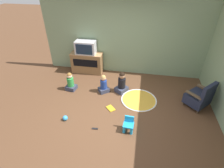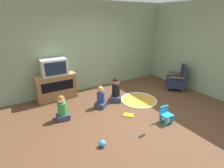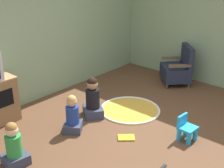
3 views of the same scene
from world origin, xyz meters
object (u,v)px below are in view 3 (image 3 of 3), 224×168
Objects in this scene: child_watching_center at (93,100)px; remote_control at (163,168)px; yellow_kid_chair at (187,130)px; book at (126,138)px; child_watching_right at (73,116)px; black_armchair at (178,69)px; child_watching_left at (14,147)px.

child_watching_center is 4.65× the size of remote_control.
yellow_kid_chair is 1.28× the size of book.
yellow_kid_chair is at bearing -94.91° from child_watching_right.
black_armchair is 3.92m from child_watching_left.
child_watching_right is (-0.57, -0.11, -0.04)m from child_watching_center.
yellow_kid_chair is 1.64m from child_watching_center.
remote_control is (1.21, -1.53, -0.26)m from child_watching_left.
child_watching_center is (-2.26, 0.33, -0.02)m from black_armchair.
black_armchair is 1.36× the size of child_watching_right.
yellow_kid_chair is 0.63× the size of child_watching_right.
child_watching_right is 0.90m from book.
black_armchair is at bearing 22.47° from remote_control.
yellow_kid_chair is 0.54× the size of child_watching_center.
child_watching_right is at bearing -17.27° from book.
remote_control is (-2.71, -1.38, -0.32)m from black_armchair.
remote_control is (-0.25, -0.81, -0.00)m from book.
child_watching_left is 2.08× the size of book.
child_watching_center is 0.96m from book.
yellow_kid_chair is at bearing 176.90° from book.
child_watching_right is (-0.95, 1.48, 0.10)m from yellow_kid_chair.
child_watching_right is 2.04× the size of book.
child_watching_right is at bearing 12.77° from child_watching_left.
yellow_kid_chair is (-1.88, -1.26, -0.16)m from black_armchair.
black_armchair is 1.18× the size of child_watching_center.
book is (-0.58, 0.69, -0.16)m from yellow_kid_chair.
child_watching_left is at bearing 131.74° from child_watching_center.
child_watching_left is 4.10× the size of remote_control.
book is at bearing 68.43° from remote_control.
black_armchair is 2.29m from child_watching_center.
black_armchair is 2.27m from yellow_kid_chair.
yellow_kid_chair is at bearing -25.48° from child_watching_left.
child_watching_center is 1.16× the size of child_watching_right.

